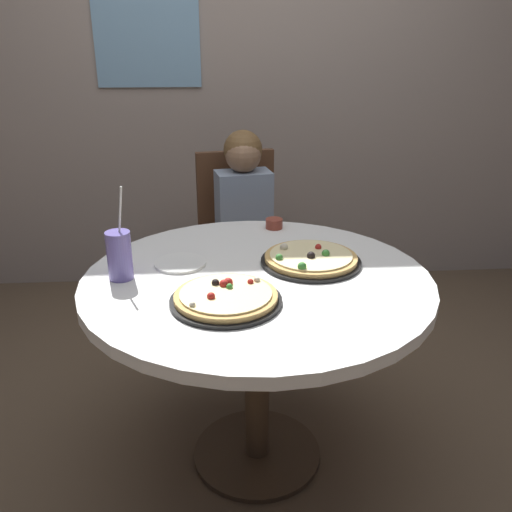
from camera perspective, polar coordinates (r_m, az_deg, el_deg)
name	(u,v)px	position (r m, az deg, el deg)	size (l,w,h in m)	color
ground_plane	(257,454)	(2.21, 0.10, -20.16)	(8.00, 8.00, 0.00)	brown
wall_with_window	(235,43)	(3.35, -2.23, 21.55)	(5.20, 0.14, 2.90)	#A8998E
dining_table	(257,304)	(1.83, 0.11, -5.06)	(1.15, 1.15, 0.75)	white
chair_wooden	(240,235)	(2.80, -1.71, 2.20)	(0.47, 0.47, 0.95)	brown
diner_child	(247,256)	(2.65, -0.90, -0.05)	(0.31, 0.43, 1.08)	#3F4766
pizza_veggie	(226,297)	(1.61, -3.20, -4.38)	(0.34, 0.34, 0.05)	black
pizza_cheese	(311,259)	(1.89, 5.77, -0.31)	(0.35, 0.35, 0.05)	black
soda_cup	(119,255)	(1.79, -14.18, 0.09)	(0.08, 0.08, 0.31)	#6659A5
sauce_bowl	(274,224)	(2.23, 1.92, 3.44)	(0.07, 0.07, 0.04)	brown
plate_small	(180,263)	(1.89, -7.98, -0.75)	(0.18, 0.18, 0.01)	white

